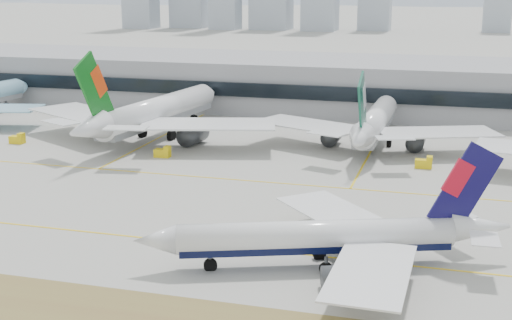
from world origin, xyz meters
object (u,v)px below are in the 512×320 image
(taxiing_airliner, at_px, (329,237))
(widebody_cathay, at_px, (374,124))
(widebody_eva, at_px, (154,114))
(terminal, at_px, (321,84))

(taxiing_airliner, distance_m, widebody_cathay, 74.73)
(widebody_eva, height_order, widebody_cathay, widebody_eva)
(taxiing_airliner, xyz_separation_m, widebody_eva, (-55.84, 67.64, 2.23))
(widebody_cathay, bearing_deg, terminal, 25.61)
(terminal, bearing_deg, widebody_cathay, -65.51)
(widebody_cathay, height_order, terminal, widebody_cathay)
(widebody_eva, distance_m, widebody_cathay, 53.53)
(widebody_eva, bearing_deg, taxiing_airliner, -133.50)
(taxiing_airliner, xyz_separation_m, widebody_cathay, (-2.78, 74.67, 1.29))
(terminal, bearing_deg, taxiing_airliner, -78.60)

